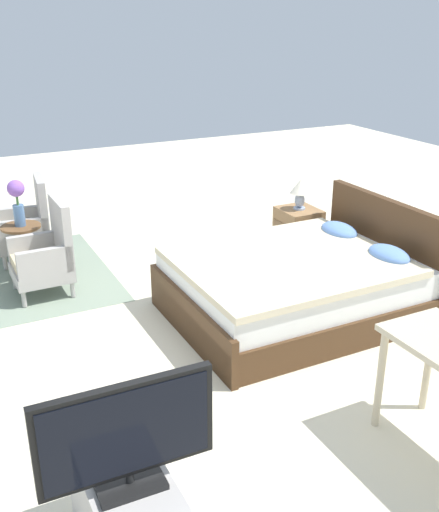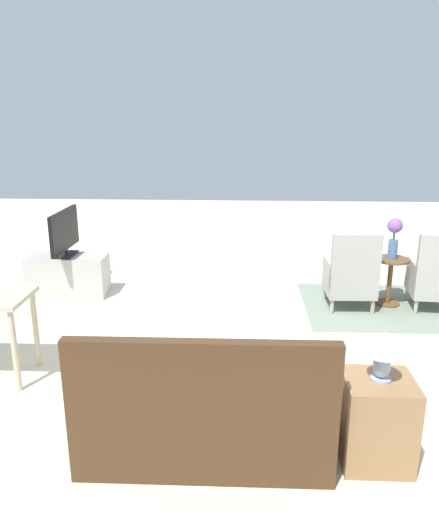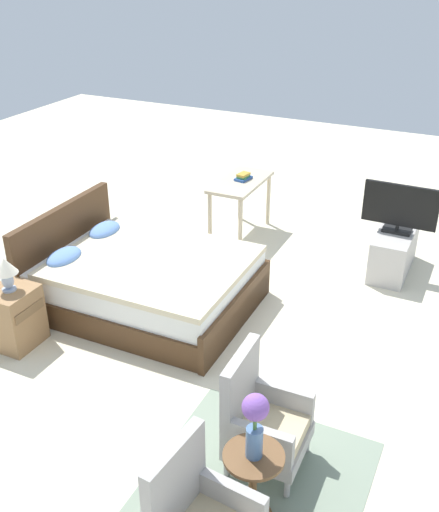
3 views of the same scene
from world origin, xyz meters
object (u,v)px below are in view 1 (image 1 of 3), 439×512
(table_lamp, at_px, (300,190))
(tv_flatscreen, at_px, (127,435))
(armchair_by_window_left, at_px, (28,227))
(bed, at_px, (299,284))
(flower_vase, at_px, (17,198))
(armchair_by_window_right, at_px, (46,256))
(side_table, at_px, (23,245))
(nightstand, at_px, (298,235))

(table_lamp, height_order, tv_flatscreen, tv_flatscreen)
(armchair_by_window_left, xyz_separation_m, tv_flatscreen, (4.38, -0.29, 0.42))
(bed, xyz_separation_m, flower_vase, (-1.98, -2.08, 0.56))
(table_lamp, bearing_deg, armchair_by_window_right, -98.05)
(table_lamp, xyz_separation_m, tv_flatscreen, (3.04, -2.96, -0.01))
(flower_vase, bearing_deg, armchair_by_window_left, 164.05)
(side_table, relative_size, tv_flatscreen, 0.68)
(armchair_by_window_right, height_order, tv_flatscreen, tv_flatscreen)
(armchair_by_window_left, distance_m, table_lamp, 3.02)
(armchair_by_window_left, bearing_deg, tv_flatscreen, -3.79)
(side_table, relative_size, table_lamp, 1.72)
(bed, distance_m, table_lamp, 1.43)
(armchair_by_window_right, relative_size, table_lamp, 2.79)
(bed, bearing_deg, tv_flatscreen, -49.25)
(side_table, height_order, tv_flatscreen, tv_flatscreen)
(armchair_by_window_right, xyz_separation_m, tv_flatscreen, (3.41, -0.29, 0.42))
(side_table, relative_size, nightstand, 0.96)
(flower_vase, xyz_separation_m, tv_flatscreen, (3.90, -0.15, -0.06))
(bed, distance_m, tv_flatscreen, 2.99)
(armchair_by_window_left, distance_m, flower_vase, 0.69)
(armchair_by_window_left, xyz_separation_m, nightstand, (1.34, 2.67, -0.09))
(armchair_by_window_left, bearing_deg, nightstand, 63.27)
(bed, relative_size, armchair_by_window_right, 2.34)
(nightstand, bearing_deg, table_lamp, 90.00)
(side_table, distance_m, tv_flatscreen, 3.93)
(flower_vase, height_order, table_lamp, flower_vase)
(nightstand, bearing_deg, armchair_by_window_right, -98.05)
(side_table, xyz_separation_m, nightstand, (0.86, 2.81, -0.06))
(bed, xyz_separation_m, nightstand, (-1.11, 0.73, -0.00))
(bed, height_order, armchair_by_window_right, bed)
(bed, distance_m, side_table, 2.87)
(armchair_by_window_right, bearing_deg, tv_flatscreen, -4.86)
(side_table, bearing_deg, flower_vase, 180.00)
(bed, relative_size, nightstand, 3.62)
(tv_flatscreen, bearing_deg, armchair_by_window_left, 176.21)
(nightstand, distance_m, tv_flatscreen, 4.27)
(armchair_by_window_left, height_order, side_table, armchair_by_window_left)
(flower_vase, distance_m, nightstand, 2.99)
(bed, distance_m, armchair_by_window_right, 2.45)
(nightstand, bearing_deg, bed, -33.16)
(armchair_by_window_left, relative_size, side_table, 1.62)
(bed, bearing_deg, flower_vase, -133.58)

